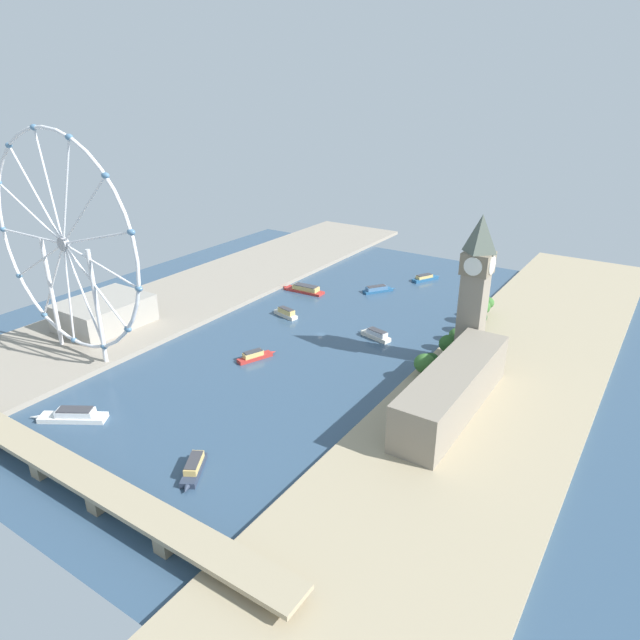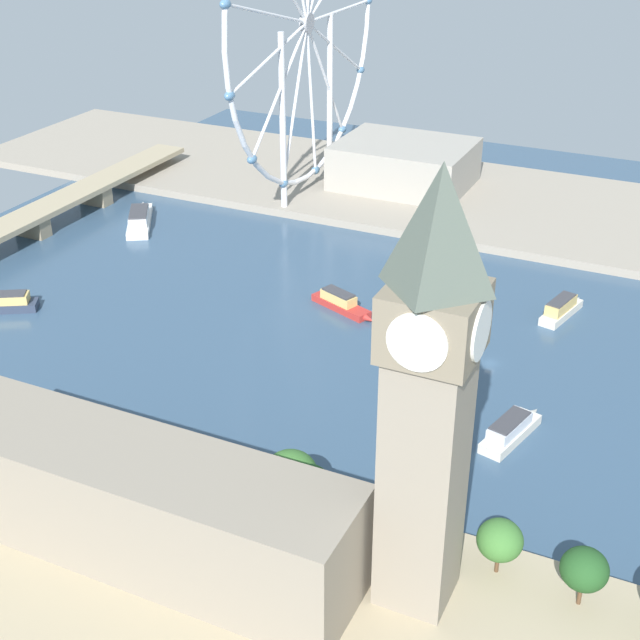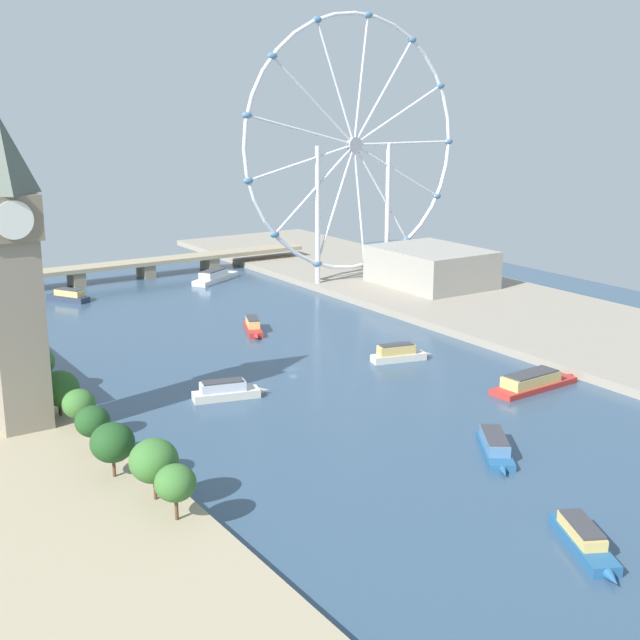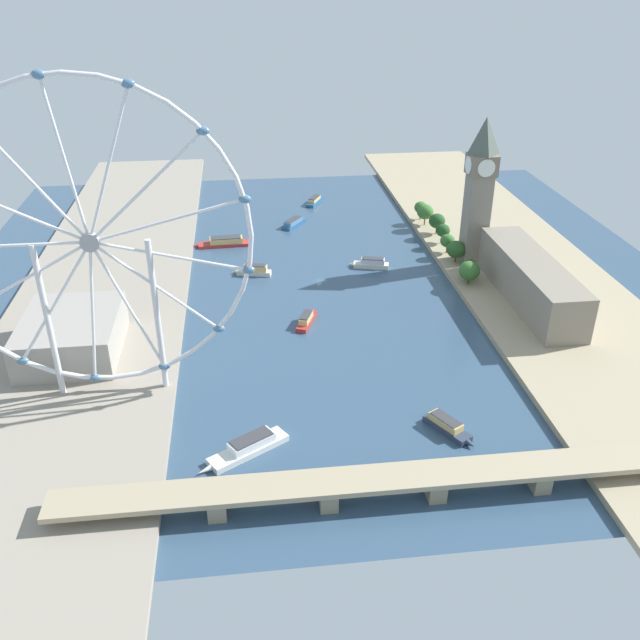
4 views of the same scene
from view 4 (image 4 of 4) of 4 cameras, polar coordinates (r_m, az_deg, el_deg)
The scene contains 17 objects.
ground_plane at distance 382.79m, azimuth -0.07°, elevation 3.40°, with size 405.53×405.53×0.00m, color #334C66.
riverbank_left at distance 411.80m, azimuth 16.47°, elevation 4.27°, with size 90.00×520.00×3.00m, color tan.
riverbank_right at distance 387.63m, azimuth -17.65°, elevation 2.57°, with size 90.00×520.00×3.00m, color gray.
clock_tower at distance 397.26m, azimuth 13.26°, elevation 10.70°, with size 15.90×15.90×82.85m.
parliament_block at distance 364.29m, azimuth 17.32°, elevation 3.22°, with size 22.00×95.79×22.94m, color gray.
tree_row_embankment at distance 418.06m, azimuth 10.65°, elevation 6.76°, with size 14.20×114.75×14.06m.
ferris_wheel at distance 265.46m, azimuth -18.79°, elevation 6.08°, with size 122.20×3.20×125.57m.
riverside_hall at distance 322.18m, azimuth -20.18°, elevation -1.19°, with size 41.59×52.54×17.49m, color gray.
river_bridge at distance 232.43m, azimuth 5.20°, elevation -13.39°, with size 217.53×13.51×8.74m.
tour_boat_0 at distance 508.75m, azimuth -0.43°, elevation 10.05°, with size 15.73×26.15×5.16m.
tour_boat_1 at distance 390.16m, azimuth -5.60°, elevation 4.17°, with size 23.09×9.71×6.16m.
tour_boat_2 at distance 253.39m, azimuth -6.05°, elevation -10.60°, with size 34.02×23.76×6.08m.
tour_boat_3 at distance 266.38m, azimuth 10.70°, elevation -8.80°, with size 15.86×22.99×5.62m.
tour_boat_4 at distance 399.07m, azimuth 4.31°, elevation 4.77°, with size 24.24×10.78×5.83m.
tour_boat_5 at distance 464.07m, azimuth -2.22°, elevation 8.21°, with size 18.78×24.65×4.91m.
tour_boat_6 at distance 335.78m, azimuth -1.14°, elevation 0.06°, with size 12.59×24.31×5.59m.
tour_boat_7 at distance 433.89m, azimuth -8.05°, elevation 6.53°, with size 37.50×10.35×5.63m.
Camera 4 is at (41.02, 345.11, 160.45)m, focal length 37.98 mm.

